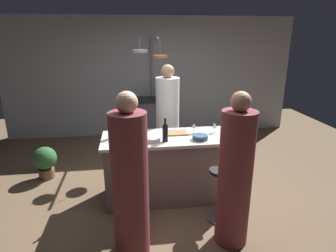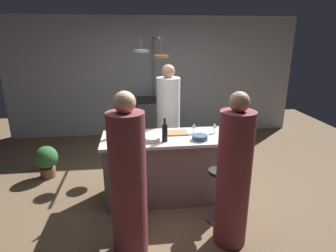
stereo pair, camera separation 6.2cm
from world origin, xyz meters
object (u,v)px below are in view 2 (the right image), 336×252
(pepper_mill, at_px, (124,131))
(wine_bottle_red, at_px, (136,125))
(guest_left, at_px, (128,183))
(wine_glass_near_right_guest, at_px, (215,126))
(bar_stool_right, at_px, (218,193))
(potted_plant, at_px, (46,160))
(wine_bottle_rose, at_px, (115,128))
(cutting_board, at_px, (176,133))
(wine_glass_near_left_guest, at_px, (194,126))
(mixing_bowl_ceramic, at_px, (152,139))
(mixing_bowl_blue, at_px, (200,137))
(bar_stool_left, at_px, (133,198))
(stove_range, at_px, (155,118))
(wine_glass_by_chef, at_px, (118,137))
(wine_bottle_white, at_px, (134,130))
(chef, at_px, (168,124))
(wine_bottle_dark, at_px, (165,133))
(guest_right, at_px, (233,177))

(pepper_mill, xyz_separation_m, wine_bottle_red, (0.16, 0.20, 0.02))
(guest_left, distance_m, wine_glass_near_right_guest, 1.62)
(wine_glass_near_right_guest, bearing_deg, bar_stool_right, -99.93)
(potted_plant, bearing_deg, wine_bottle_red, -23.88)
(wine_bottle_rose, distance_m, wine_bottle_red, 0.30)
(cutting_board, xyz_separation_m, wine_glass_near_left_guest, (0.25, -0.02, 0.10))
(mixing_bowl_ceramic, height_order, mixing_bowl_blue, mixing_bowl_blue)
(cutting_board, xyz_separation_m, mixing_bowl_ceramic, (-0.34, -0.26, 0.02))
(bar_stool_left, bearing_deg, mixing_bowl_blue, 26.93)
(stove_range, xyz_separation_m, bar_stool_right, (0.52, -3.07, -0.07))
(bar_stool_left, distance_m, wine_glass_by_chef, 0.76)
(bar_stool_right, bearing_deg, wine_bottle_white, 150.62)
(wine_bottle_rose, distance_m, wine_bottle_white, 0.29)
(chef, bearing_deg, wine_glass_near_left_guest, -70.57)
(potted_plant, bearing_deg, bar_stool_right, -30.91)
(chef, xyz_separation_m, wine_glass_by_chef, (-0.75, -1.06, 0.18))
(bar_stool_left, distance_m, mixing_bowl_ceramic, 0.78)
(chef, distance_m, mixing_bowl_blue, 1.05)
(pepper_mill, distance_m, mixing_bowl_blue, 0.98)
(wine_bottle_dark, distance_m, wine_bottle_white, 0.40)
(wine_bottle_red, distance_m, wine_glass_near_right_guest, 1.08)
(bar_stool_left, xyz_separation_m, wine_glass_near_right_guest, (1.15, 0.69, 0.63))
(guest_left, distance_m, pepper_mill, 1.02)
(bar_stool_left, distance_m, guest_left, 0.58)
(wine_glass_near_right_guest, bearing_deg, wine_glass_near_left_guest, 176.99)
(wine_bottle_rose, bearing_deg, mixing_bowl_ceramic, -25.14)
(bar_stool_right, bearing_deg, pepper_mill, 151.63)
(stove_range, xyz_separation_m, mixing_bowl_ceramic, (-0.24, -2.60, 0.48))
(wine_bottle_rose, relative_size, wine_bottle_white, 0.95)
(stove_range, xyz_separation_m, pepper_mill, (-0.59, -2.47, 0.56))
(bar_stool_right, bearing_deg, chef, 106.42)
(bar_stool_left, height_order, wine_glass_near_right_guest, wine_glass_near_right_guest)
(wine_bottle_rose, xyz_separation_m, wine_bottle_red, (0.28, 0.10, 0.00))
(bar_stool_right, relative_size, wine_bottle_rose, 2.16)
(guest_right, bearing_deg, mixing_bowl_blue, 101.38)
(guest_right, distance_m, wine_glass_near_left_guest, 1.13)
(stove_range, relative_size, wine_bottle_red, 2.78)
(wine_glass_near_right_guest, bearing_deg, wine_bottle_dark, -161.02)
(wine_glass_by_chef, bearing_deg, pepper_mill, 71.00)
(pepper_mill, bearing_deg, wine_glass_near_right_guest, 4.43)
(guest_left, relative_size, wine_bottle_rose, 5.46)
(wine_bottle_dark, height_order, mixing_bowl_blue, wine_bottle_dark)
(chef, xyz_separation_m, wine_bottle_red, (-0.52, -0.66, 0.20))
(guest_right, height_order, wine_glass_near_right_guest, guest_right)
(stove_range, height_order, mixing_bowl_ceramic, mixing_bowl_ceramic)
(wine_bottle_red, distance_m, mixing_bowl_blue, 0.89)
(stove_range, relative_size, bar_stool_right, 1.31)
(chef, xyz_separation_m, pepper_mill, (-0.68, -0.85, 0.18))
(wine_glass_near_left_guest, bearing_deg, wine_bottle_dark, -148.71)
(guest_left, height_order, wine_bottle_white, guest_left)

